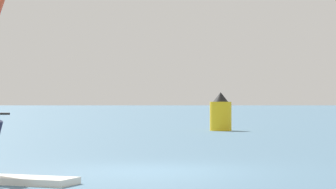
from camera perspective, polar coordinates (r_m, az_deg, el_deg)
ground_plane at (r=14.93m, az=-1.37°, el=-6.02°), size 4000.00×4000.00×0.00m
channel_buoy at (r=37.77m, az=4.14°, el=-1.49°), size 1.12×1.12×2.00m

